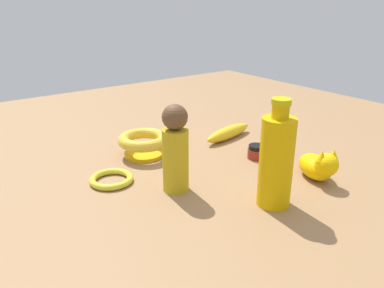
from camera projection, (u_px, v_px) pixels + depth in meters
The scene contains 8 objects.
ground at pixel (192, 173), 0.93m from camera, with size 2.00×2.00×0.00m, color #936D47.
bowl at pixel (144, 142), 1.01m from camera, with size 0.14×0.14×0.06m.
person_figure_adult at pixel (175, 149), 0.81m from camera, with size 0.08×0.08×0.20m.
bangle at pixel (111, 179), 0.88m from camera, with size 0.10×0.10×0.02m, color yellow.
nail_polish_jar at pixel (256, 152), 1.01m from camera, with size 0.05×0.05×0.04m.
bottle_tall at pixel (276, 160), 0.75m from camera, with size 0.07×0.07×0.22m.
cat_figurine at pixel (318, 166), 0.88m from camera, with size 0.10×0.13×0.09m.
banana at pixel (228, 133), 1.15m from camera, with size 0.19×0.04×0.04m, color yellow.
Camera 1 is at (-0.50, -0.68, 0.40)m, focal length 35.70 mm.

